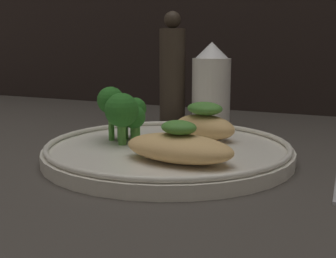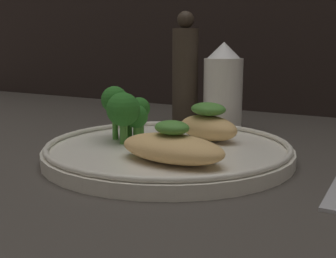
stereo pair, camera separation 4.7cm
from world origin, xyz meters
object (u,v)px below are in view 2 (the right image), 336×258
at_px(broccoli_bunch, 126,110).
at_px(sauce_bottle, 223,89).
at_px(pepper_grinder, 185,75).
at_px(plate, 168,150).

distance_m(broccoli_bunch, sauce_bottle, 0.18).
height_order(sauce_bottle, pepper_grinder, pepper_grinder).
bearing_deg(pepper_grinder, plate, -66.39).
xyz_separation_m(plate, broccoli_bunch, (-0.06, 0.00, 0.04)).
bearing_deg(broccoli_bunch, pepper_grinder, 96.02).
relative_size(broccoli_bunch, sauce_bottle, 0.51).
height_order(broccoli_bunch, pepper_grinder, pepper_grinder).
distance_m(sauce_bottle, pepper_grinder, 0.07).
height_order(plate, pepper_grinder, pepper_grinder).
bearing_deg(broccoli_bunch, plate, -1.35).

